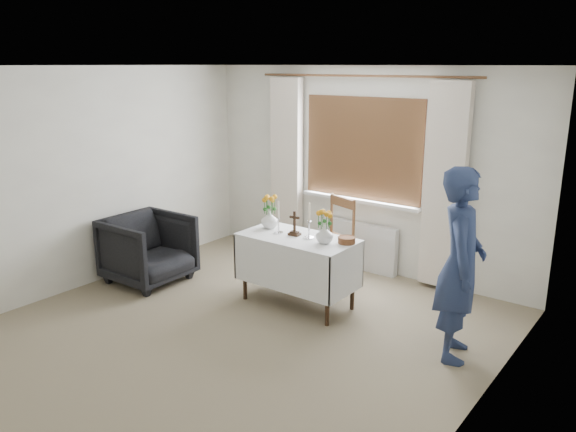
% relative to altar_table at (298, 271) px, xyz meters
% --- Properties ---
extents(ground, '(5.00, 5.00, 0.00)m').
position_rel_altar_table_xyz_m(ground, '(-0.06, -1.06, -0.38)').
color(ground, gray).
rests_on(ground, ground).
extents(altar_table, '(1.24, 0.64, 0.76)m').
position_rel_altar_table_xyz_m(altar_table, '(0.00, 0.00, 0.00)').
color(altar_table, white).
rests_on(altar_table, ground).
extents(wooden_chair, '(0.59, 0.59, 1.02)m').
position_rel_altar_table_xyz_m(wooden_chair, '(-0.09, 0.74, 0.13)').
color(wooden_chair, brown).
rests_on(wooden_chair, ground).
extents(armchair, '(0.91, 0.88, 0.80)m').
position_rel_altar_table_xyz_m(armchair, '(-1.80, -0.53, 0.02)').
color(armchair, black).
rests_on(armchair, ground).
extents(person, '(0.59, 0.72, 1.71)m').
position_rel_altar_table_xyz_m(person, '(1.76, -0.04, 0.47)').
color(person, navy).
rests_on(person, ground).
extents(radiator, '(1.10, 0.10, 0.60)m').
position_rel_altar_table_xyz_m(radiator, '(-0.06, 1.36, -0.08)').
color(radiator, silver).
rests_on(radiator, ground).
extents(wooden_cross, '(0.13, 0.10, 0.26)m').
position_rel_altar_table_xyz_m(wooden_cross, '(-0.06, 0.02, 0.51)').
color(wooden_cross, black).
rests_on(wooden_cross, altar_table).
extents(candlestick_left, '(0.11, 0.11, 0.35)m').
position_rel_altar_table_xyz_m(candlestick_left, '(-0.24, -0.02, 0.56)').
color(candlestick_left, silver).
rests_on(candlestick_left, altar_table).
extents(candlestick_right, '(0.12, 0.12, 0.38)m').
position_rel_altar_table_xyz_m(candlestick_right, '(0.12, 0.03, 0.57)').
color(candlestick_right, silver).
rests_on(candlestick_right, altar_table).
extents(flower_vase_left, '(0.23, 0.23, 0.19)m').
position_rel_altar_table_xyz_m(flower_vase_left, '(-0.44, 0.08, 0.48)').
color(flower_vase_left, silver).
rests_on(flower_vase_left, altar_table).
extents(flower_vase_right, '(0.19, 0.19, 0.19)m').
position_rel_altar_table_xyz_m(flower_vase_right, '(0.34, -0.01, 0.47)').
color(flower_vase_right, silver).
rests_on(flower_vase_right, altar_table).
extents(wicker_basket, '(0.21, 0.21, 0.07)m').
position_rel_altar_table_xyz_m(wicker_basket, '(0.52, 0.12, 0.41)').
color(wicker_basket, brown).
rests_on(wicker_basket, altar_table).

